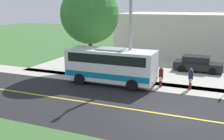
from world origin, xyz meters
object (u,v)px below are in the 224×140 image
street_light_pole (130,35)px  tree_curbside (90,15)px  pedestrian_waiting (161,76)px  parked_car_near (198,64)px  commercial_building (199,34)px  pedestrian_with_bags (191,78)px  shuttle_bus_front (111,64)px

street_light_pole → tree_curbside: (-2.54, -4.67, 1.37)m
pedestrian_waiting → parked_car_near: pedestrian_waiting is taller
street_light_pole → commercial_building: bearing=167.2°
pedestrian_waiting → commercial_building: (-16.25, 1.30, 1.68)m
parked_car_near → pedestrian_with_bags: bearing=0.3°
shuttle_bus_front → pedestrian_with_bags: 6.14m
street_light_pole → pedestrian_waiting: bearing=96.7°
shuttle_bus_front → tree_curbside: bearing=-131.5°
pedestrian_waiting → street_light_pole: size_ratio=0.23×
shuttle_bus_front → parked_car_near: bearing=139.0°
street_light_pole → parked_car_near: size_ratio=1.58×
parked_car_near → commercial_building: 10.18m
pedestrian_with_bags → parked_car_near: pedestrian_with_bags is taller
shuttle_bus_front → tree_curbside: tree_curbside is taller
shuttle_bus_front → parked_car_near: (-6.91, 6.01, -0.89)m
parked_car_near → street_light_pole: bearing=-35.1°
shuttle_bus_front → pedestrian_with_bags: bearing=98.6°
tree_curbside → commercial_building: tree_curbside is taller
parked_car_near → commercial_building: size_ratio=0.23×
shuttle_bus_front → street_light_pole: street_light_pole is taller
tree_curbside → commercial_building: (-14.00, 8.43, -2.76)m
shuttle_bus_front → street_light_pole: size_ratio=1.01×
parked_car_near → tree_curbside: tree_curbside is taller
pedestrian_with_bags → pedestrian_waiting: bearing=-82.7°
street_light_pole → commercial_building: size_ratio=0.36×
pedestrian_waiting → street_light_pole: street_light_pole is taller
pedestrian_waiting → parked_car_near: size_ratio=0.36×
pedestrian_with_bags → pedestrian_waiting: 2.18m
pedestrian_waiting → parked_car_near: (-6.27, 2.14, -0.17)m
shuttle_bus_front → commercial_building: commercial_building is taller
street_light_pole → parked_car_near: 8.64m
pedestrian_with_bags → street_light_pole: 5.58m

